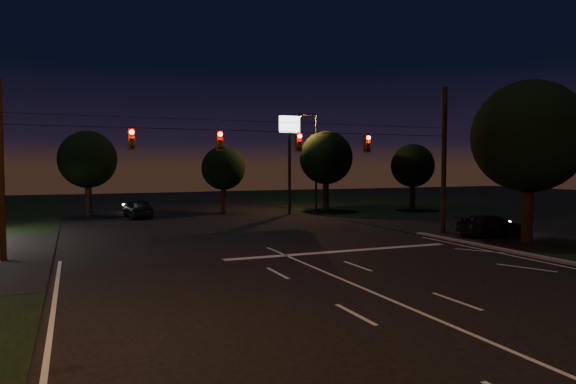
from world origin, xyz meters
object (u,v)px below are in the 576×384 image
car_cross (492,226)px  tree_right_near (527,138)px  utility_pole_right (443,233)px  car_oncoming_b (135,207)px  car_oncoming_a (138,208)px

car_cross → tree_right_near: bearing=177.8°
tree_right_near → car_cross: tree_right_near is taller
utility_pole_right → tree_right_near: bearing=-72.5°
utility_pole_right → car_oncoming_b: utility_pole_right is taller
car_oncoming_b → car_cross: bearing=124.2°
car_oncoming_a → car_cross: bearing=129.7°
car_oncoming_a → car_oncoming_b: 3.49m
utility_pole_right → car_oncoming_a: size_ratio=2.00×
tree_right_near → car_cross: 5.64m
tree_right_near → car_cross: size_ratio=1.98×
utility_pole_right → tree_right_near: size_ratio=1.03×
car_oncoming_b → car_cross: car_cross is taller
utility_pole_right → tree_right_near: (1.53, -4.83, 5.68)m
tree_right_near → car_oncoming_a: bearing=129.4°
tree_right_near → car_cross: bearing=87.0°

